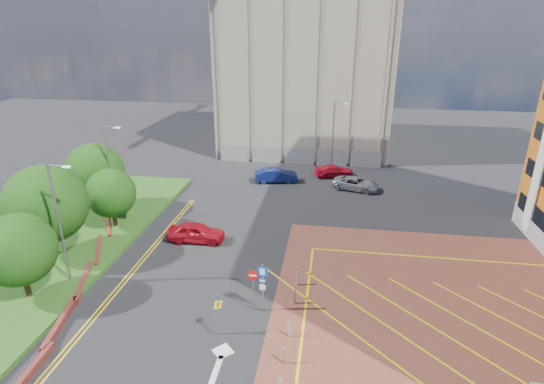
% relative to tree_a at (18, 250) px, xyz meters
% --- Properties ---
extents(ground, '(140.00, 140.00, 0.00)m').
position_rel_tree_a_xyz_m(ground, '(14.00, 0.00, -3.50)').
color(ground, black).
rests_on(ground, ground).
extents(forecourt, '(26.00, 26.00, 0.02)m').
position_rel_tree_a_xyz_m(forecourt, '(28.00, 0.00, -3.49)').
color(forecourt, brown).
rests_on(forecourt, ground).
extents(grass_bed, '(14.00, 32.00, 0.30)m').
position_rel_tree_a_xyz_m(grass_bed, '(-4.00, 6.00, -3.35)').
color(grass_bed, '#234B18').
rests_on(grass_bed, ground).
extents(retaining_wall, '(6.06, 20.33, 0.40)m').
position_rel_tree_a_xyz_m(retaining_wall, '(2.20, 2.00, -3.30)').
color(retaining_wall, maroon).
rests_on(retaining_wall, ground).
extents(tree_a, '(4.40, 4.40, 5.41)m').
position_rel_tree_a_xyz_m(tree_a, '(0.00, 0.00, 0.00)').
color(tree_a, '#3D2B1C').
rests_on(tree_a, grass_bed).
extents(tree_b, '(5.60, 5.60, 6.74)m').
position_rel_tree_a_xyz_m(tree_b, '(-1.50, 5.00, 0.73)').
color(tree_b, '#3D2B1C').
rests_on(tree_b, grass_bed).
extents(tree_c, '(4.00, 4.00, 4.90)m').
position_rel_tree_a_xyz_m(tree_c, '(0.50, 10.00, -0.31)').
color(tree_c, '#3D2B1C').
rests_on(tree_c, grass_bed).
extents(tree_d, '(5.00, 5.00, 6.08)m').
position_rel_tree_a_xyz_m(tree_d, '(-2.50, 13.00, 0.37)').
color(tree_d, '#3D2B1C').
rests_on(tree_d, grass_bed).
extents(lamp_left_near, '(1.53, 0.16, 8.00)m').
position_rel_tree_a_xyz_m(lamp_left_near, '(1.58, 2.00, 1.16)').
color(lamp_left_near, '#9EA0A8').
rests_on(lamp_left_near, grass_bed).
extents(lamp_left_far, '(1.53, 0.16, 8.00)m').
position_rel_tree_a_xyz_m(lamp_left_far, '(-0.42, 12.00, 1.16)').
color(lamp_left_far, '#9EA0A8').
rests_on(lamp_left_far, grass_bed).
extents(lamp_back, '(1.53, 0.16, 8.00)m').
position_rel_tree_a_xyz_m(lamp_back, '(18.08, 28.00, 0.86)').
color(lamp_back, '#9EA0A8').
rests_on(lamp_back, ground).
extents(sign_cluster, '(1.17, 0.12, 3.20)m').
position_rel_tree_a_xyz_m(sign_cluster, '(14.30, 0.98, -1.55)').
color(sign_cluster, '#9EA0A8').
rests_on(sign_cluster, ground).
extents(warning_sign, '(0.75, 0.42, 2.25)m').
position_rel_tree_a_xyz_m(warning_sign, '(12.37, -1.40, -2.07)').
color(warning_sign, '#9EA0A8').
rests_on(warning_sign, ground).
extents(bollard_row, '(0.14, 11.14, 0.90)m').
position_rel_tree_a_xyz_m(bollard_row, '(16.30, -1.67, -3.03)').
color(bollard_row, '#9EA0A8').
rests_on(bollard_row, forecourt).
extents(construction_building, '(21.20, 19.20, 22.00)m').
position_rel_tree_a_xyz_m(construction_building, '(14.00, 40.00, 7.50)').
color(construction_building, '#B6A795').
rests_on(construction_building, ground).
extents(construction_fence, '(21.60, 0.06, 2.00)m').
position_rel_tree_a_xyz_m(construction_fence, '(15.00, 30.00, -2.50)').
color(construction_fence, gray).
rests_on(construction_fence, ground).
extents(car_red_left, '(4.51, 1.94, 1.52)m').
position_rel_tree_a_xyz_m(car_red_left, '(7.86, 8.93, -2.75)').
color(car_red_left, '#AA0E1C').
rests_on(car_red_left, ground).
extents(car_blue_back, '(4.87, 2.49, 1.53)m').
position_rel_tree_a_xyz_m(car_blue_back, '(12.16, 23.29, -2.74)').
color(car_blue_back, navy).
rests_on(car_blue_back, ground).
extents(car_red_back, '(4.73, 3.09, 1.28)m').
position_rel_tree_a_xyz_m(car_red_back, '(18.33, 26.04, -2.87)').
color(car_red_back, red).
rests_on(car_red_back, ground).
extents(car_silver_back, '(5.13, 3.38, 1.31)m').
position_rel_tree_a_xyz_m(car_silver_back, '(20.59, 22.20, -2.85)').
color(car_silver_back, '#A1A0A7').
rests_on(car_silver_back, ground).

